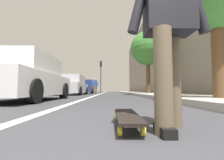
{
  "coord_description": "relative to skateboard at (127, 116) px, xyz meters",
  "views": [
    {
      "loc": [
        -0.63,
        0.16,
        0.33
      ],
      "look_at": [
        10.76,
        0.06,
        1.1
      ],
      "focal_mm": 24.95,
      "sensor_mm": 36.0,
      "label": 1
    }
  ],
  "objects": [
    {
      "name": "ground_plane",
      "position": [
        9.18,
        -0.01,
        -0.09
      ],
      "size": [
        80.0,
        80.0,
        0.0
      ],
      "primitive_type": "plane",
      "color": "#38383D"
    },
    {
      "name": "lane_stripe_white",
      "position": [
        19.18,
        1.16,
        -0.09
      ],
      "size": [
        52.0,
        0.16,
        0.01
      ],
      "primitive_type": "cube",
      "color": "silver",
      "rests_on": "ground"
    },
    {
      "name": "sidewalk_curb",
      "position": [
        17.18,
        -3.07,
        -0.02
      ],
      "size": [
        52.0,
        3.2,
        0.15
      ],
      "primitive_type": "cube",
      "color": "#9E9B93",
      "rests_on": "ground"
    },
    {
      "name": "building_facade",
      "position": [
        21.18,
        -5.62,
        5.61
      ],
      "size": [
        40.0,
        1.2,
        11.41
      ],
      "primitive_type": "cube",
      "color": "gray",
      "rests_on": "ground"
    },
    {
      "name": "skateboard",
      "position": [
        0.0,
        0.0,
        0.0
      ],
      "size": [
        0.84,
        0.2,
        0.11
      ],
      "color": "yellow",
      "rests_on": "ground"
    },
    {
      "name": "skater_person",
      "position": [
        -0.15,
        -0.35,
        0.84
      ],
      "size": [
        0.46,
        0.72,
        1.64
      ],
      "color": "brown",
      "rests_on": "ground"
    },
    {
      "name": "parked_car_near",
      "position": [
        3.7,
        2.93,
        0.61
      ],
      "size": [
        4.14,
        1.94,
        1.48
      ],
      "color": "silver",
      "rests_on": "ground"
    },
    {
      "name": "parked_car_mid",
      "position": [
        10.37,
        3.06,
        0.6
      ],
      "size": [
        4.14,
        1.91,
        1.47
      ],
      "color": "#B7B7BC",
      "rests_on": "ground"
    },
    {
      "name": "parked_car_far",
      "position": [
        15.88,
        3.05,
        0.61
      ],
      "size": [
        4.12,
        2.13,
        1.48
      ],
      "color": "navy",
      "rests_on": "ground"
    },
    {
      "name": "traffic_light",
      "position": [
        20.8,
        1.56,
        3.04
      ],
      "size": [
        0.33,
        0.28,
        4.56
      ],
      "color": "#2D2D2D",
      "rests_on": "ground"
    },
    {
      "name": "street_tree_mid",
      "position": [
        10.14,
        -2.67,
        3.42
      ],
      "size": [
        2.58,
        2.58,
        4.84
      ],
      "color": "brown",
      "rests_on": "ground"
    },
    {
      "name": "pedestrian_distant",
      "position": [
        14.62,
        1.75,
        0.82
      ],
      "size": [
        0.45,
        0.7,
        1.61
      ],
      "color": "brown",
      "rests_on": "ground"
    }
  ]
}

